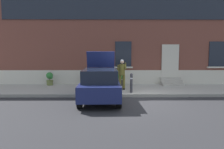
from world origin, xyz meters
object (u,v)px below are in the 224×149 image
object	(u,v)px
planter_terracotta	(85,78)
planter_charcoal	(120,79)
hatchback_car_navy	(100,84)
person_on_phone	(122,72)
bollard_near_person	(131,82)
planter_olive	(50,78)

from	to	relation	value
planter_terracotta	planter_charcoal	bearing A→B (deg)	-3.72
hatchback_car_navy	person_on_phone	size ratio (longest dim) A/B	2.35
bollard_near_person	planter_terracotta	bearing A→B (deg)	135.63
planter_olive	hatchback_car_navy	bearing A→B (deg)	-47.83
bollard_near_person	planter_olive	bearing A→B (deg)	152.21
person_on_phone	planter_terracotta	world-z (taller)	person_on_phone
hatchback_car_navy	person_on_phone	bearing A→B (deg)	61.22
bollard_near_person	person_on_phone	distance (m)	1.10
person_on_phone	planter_charcoal	size ratio (longest dim) A/B	2.04
hatchback_car_navy	planter_charcoal	world-z (taller)	hatchback_car_navy
planter_charcoal	planter_terracotta	bearing A→B (deg)	176.28
bollard_near_person	planter_olive	distance (m)	5.78
planter_olive	planter_terracotta	bearing A→B (deg)	0.70
planter_olive	bollard_near_person	bearing A→B (deg)	-27.79
hatchback_car_navy	bollard_near_person	xyz separation A→B (m)	(1.60, 1.18, -0.09)
hatchback_car_navy	bollard_near_person	world-z (taller)	hatchback_car_navy
planter_terracotta	planter_olive	bearing A→B (deg)	-179.30
bollard_near_person	planter_charcoal	distance (m)	2.61
planter_terracotta	hatchback_car_navy	bearing A→B (deg)	-73.14
planter_olive	planter_charcoal	size ratio (longest dim) A/B	1.00
bollard_near_person	planter_terracotta	size ratio (longest dim) A/B	1.22
person_on_phone	planter_olive	bearing A→B (deg)	170.53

